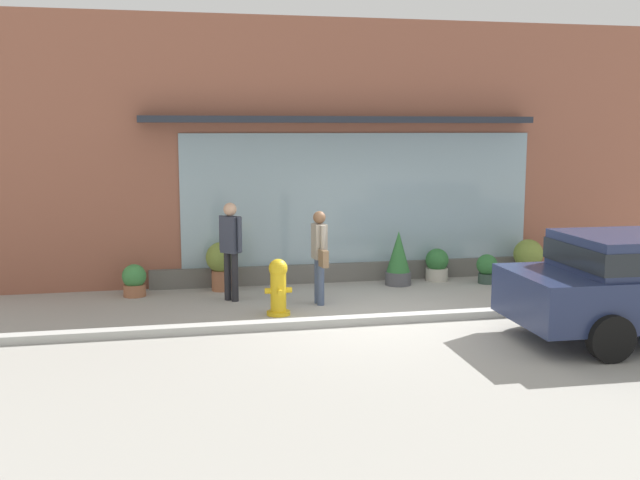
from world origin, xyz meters
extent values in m
plane|color=#9E9B93|center=(0.00, 0.00, 0.00)|extent=(60.00, 60.00, 0.00)
cube|color=#B2B2AD|center=(0.00, -0.20, 0.06)|extent=(14.00, 0.24, 0.12)
cube|color=#935642|center=(0.00, 3.20, 2.49)|extent=(14.00, 0.36, 4.98)
cube|color=#8CA5B2|center=(0.40, 3.00, 1.60)|extent=(6.85, 0.03, 2.51)
cube|color=#232833|center=(0.00, 2.85, 3.10)|extent=(7.45, 0.56, 0.12)
cube|color=#605E59|center=(0.00, 2.98, 0.18)|extent=(7.25, 0.20, 0.36)
cylinder|color=gold|center=(-1.58, 0.62, 0.03)|extent=(0.38, 0.38, 0.06)
cylinder|color=gold|center=(-1.58, 0.62, 0.37)|extent=(0.25, 0.25, 0.61)
sphere|color=gold|center=(-1.58, 0.62, 0.75)|extent=(0.30, 0.30, 0.30)
cylinder|color=gold|center=(-1.75, 0.62, 0.40)|extent=(0.10, 0.09, 0.09)
cylinder|color=gold|center=(-1.41, 0.62, 0.40)|extent=(0.10, 0.09, 0.09)
cylinder|color=gold|center=(-1.58, 0.45, 0.40)|extent=(0.09, 0.10, 0.09)
cylinder|color=#475675|center=(-0.78, 1.12, 0.39)|extent=(0.12, 0.12, 0.78)
cylinder|color=#475675|center=(-0.80, 1.26, 0.39)|extent=(0.12, 0.12, 0.78)
cube|color=#9E9384|center=(-0.79, 1.19, 1.07)|extent=(0.23, 0.30, 0.59)
sphere|color=brown|center=(-0.79, 1.19, 1.48)|extent=(0.21, 0.21, 0.21)
cylinder|color=#9E9384|center=(-0.77, 1.00, 1.09)|extent=(0.08, 0.08, 0.56)
cylinder|color=#9E9384|center=(-0.81, 1.38, 1.09)|extent=(0.08, 0.08, 0.56)
cube|color=#846647|center=(-0.78, 0.91, 0.83)|extent=(0.13, 0.25, 0.28)
cylinder|color=#232328|center=(-2.27, 1.82, 0.42)|extent=(0.12, 0.12, 0.84)
cylinder|color=#232328|center=(-2.16, 1.70, 0.42)|extent=(0.12, 0.12, 0.84)
cube|color=#333847|center=(-2.22, 1.76, 1.15)|extent=(0.36, 0.37, 0.63)
sphere|color=tan|center=(-2.22, 1.76, 1.58)|extent=(0.23, 0.23, 0.23)
cylinder|color=#333847|center=(-2.36, 1.91, 1.17)|extent=(0.08, 0.08, 0.60)
cylinder|color=#333847|center=(-2.08, 1.61, 1.17)|extent=(0.08, 0.08, 0.60)
cylinder|color=black|center=(2.21, -0.87, 0.31)|extent=(0.62, 0.19, 0.62)
cylinder|color=black|center=(2.17, -2.66, 0.31)|extent=(0.62, 0.19, 0.62)
cylinder|color=#B7B2A3|center=(1.85, 2.65, 0.12)|extent=(0.43, 0.43, 0.25)
sphere|color=#2D6B33|center=(1.85, 2.65, 0.41)|extent=(0.45, 0.45, 0.45)
sphere|color=orange|center=(1.72, 2.65, 0.46)|extent=(0.11, 0.11, 0.11)
sphere|color=#E5C64C|center=(1.78, 2.62, 0.47)|extent=(0.12, 0.12, 0.12)
cylinder|color=#4C4C51|center=(3.71, 2.51, 0.12)|extent=(0.37, 0.37, 0.24)
sphere|color=olive|center=(3.71, 2.51, 0.48)|extent=(0.58, 0.58, 0.58)
cylinder|color=#9E6042|center=(-2.32, 2.62, 0.19)|extent=(0.36, 0.36, 0.37)
sphere|color=olive|center=(-2.32, 2.62, 0.61)|extent=(0.56, 0.56, 0.56)
cylinder|color=#9E6042|center=(-3.86, 2.46, 0.11)|extent=(0.39, 0.39, 0.21)
sphere|color=#3D8442|center=(-3.86, 2.46, 0.36)|extent=(0.42, 0.42, 0.42)
sphere|color=#DB4C7A|center=(-3.91, 2.35, 0.42)|extent=(0.09, 0.09, 0.09)
cylinder|color=#33473D|center=(2.70, 2.21, 0.10)|extent=(0.32, 0.32, 0.19)
sphere|color=#2D6B33|center=(2.70, 2.21, 0.36)|extent=(0.40, 0.40, 0.40)
cylinder|color=#4C4C51|center=(0.99, 2.42, 0.13)|extent=(0.49, 0.49, 0.25)
cone|color=#2D6B33|center=(0.99, 2.42, 0.64)|extent=(0.44, 0.44, 0.77)
camera|label=1|loc=(-3.33, -10.85, 2.94)|focal=41.95mm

